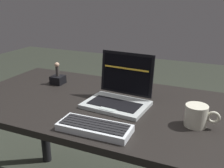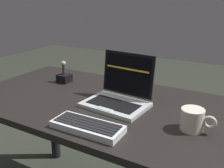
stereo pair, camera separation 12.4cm
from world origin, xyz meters
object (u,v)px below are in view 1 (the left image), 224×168
at_px(external_keyboard, 94,127).
at_px(laptop_front, 119,95).
at_px(coffee_mug, 197,116).
at_px(figurine, 57,68).
at_px(figurine_stand, 58,80).

bearing_deg(external_keyboard, laptop_front, 92.33).
bearing_deg(coffee_mug, external_keyboard, -150.24).
xyz_separation_m(laptop_front, figurine, (-0.45, 0.13, 0.05)).
height_order(laptop_front, figurine_stand, laptop_front).
height_order(figurine_stand, coffee_mug, coffee_mug).
bearing_deg(figurine, coffee_mug, -14.44).
xyz_separation_m(laptop_front, figurine_stand, (-0.45, 0.13, -0.02)).
bearing_deg(coffee_mug, laptop_front, 167.94).
height_order(external_keyboard, figurine_stand, figurine_stand).
xyz_separation_m(figurine_stand, figurine, (-0.00, 0.00, 0.07)).
relative_size(laptop_front, coffee_mug, 2.27).
relative_size(laptop_front, figurine_stand, 4.30).
bearing_deg(laptop_front, external_keyboard, -87.67).
xyz_separation_m(external_keyboard, coffee_mug, (0.36, 0.21, 0.03)).
bearing_deg(coffee_mug, figurine_stand, 165.56).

